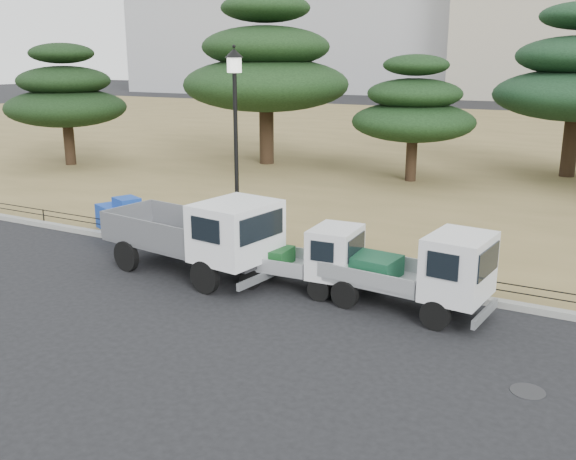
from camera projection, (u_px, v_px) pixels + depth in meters
The scene contains 13 objects.
ground at pixel (247, 302), 15.15m from camera, with size 220.00×220.00×0.00m, color black.
lawn at pixel (502, 146), 41.04m from camera, with size 120.00×56.00×0.15m, color olive.
curb at pixel (299, 268), 17.33m from camera, with size 120.00×0.25×0.16m, color gray.
truck_large at pixel (198, 232), 16.75m from camera, with size 5.13×2.55×2.15m.
truck_kei_front at pixel (306, 257), 15.83m from camera, with size 3.22×1.53×1.67m.
truck_kei_rear at pixel (418, 271), 14.37m from camera, with size 3.84×1.93×1.94m.
street_lamp at pixel (235, 118), 17.55m from camera, with size 0.51×0.51×5.68m.
pipe_fence at pixel (301, 254), 17.36m from camera, with size 38.00×0.04×0.40m.
tarp_pile at pixel (124, 216), 20.86m from camera, with size 2.03×1.79×1.12m.
manhole at pixel (528, 391), 11.12m from camera, with size 0.60×0.60×0.01m, color #2D2D30.
pine_west_far at pixel (65, 96), 32.64m from camera, with size 6.07×6.07×6.13m.
pine_west_near at pixel (266, 68), 32.64m from camera, with size 8.52×8.52×8.52m.
pine_center_left at pixel (414, 109), 28.34m from camera, with size 5.48×5.48×5.57m.
Camera 1 is at (7.64, -11.97, 5.62)m, focal length 40.00 mm.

